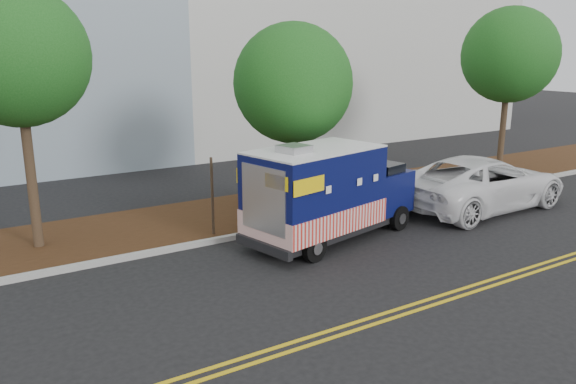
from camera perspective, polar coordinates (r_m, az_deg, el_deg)
ground at (r=15.70m, az=0.72°, el=-5.51°), size 120.00×120.00×0.00m
curb at (r=16.81m, az=-1.84°, el=-3.88°), size 120.00×0.18×0.15m
mulch_strip at (r=18.58m, az=-5.07°, el=-2.14°), size 120.00×4.00×0.15m
centerline_near at (r=12.47m, az=11.96°, el=-11.30°), size 120.00×0.10×0.01m
centerline_far at (r=12.31m, az=12.78°, el=-11.70°), size 120.00×0.10×0.01m
tree_a at (r=15.88m, az=-25.82°, el=12.29°), size 3.57×3.57×6.95m
tree_b at (r=18.64m, az=0.53°, el=10.97°), size 3.92×3.92×6.20m
tree_d at (r=25.76m, az=21.59°, el=12.79°), size 3.96×3.96×7.05m
sign_post at (r=16.06m, az=-7.69°, el=-0.70°), size 0.06×0.06×2.40m
food_truck at (r=15.85m, az=3.90°, el=-0.36°), size 5.82×3.15×2.91m
white_car at (r=20.27m, az=19.08°, el=0.91°), size 6.54×3.17×1.79m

